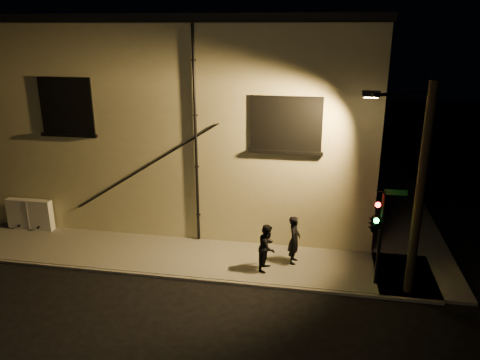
% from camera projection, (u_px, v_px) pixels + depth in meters
% --- Properties ---
extents(ground, '(90.00, 90.00, 0.00)m').
position_uv_depth(ground, '(228.00, 283.00, 15.99)').
color(ground, black).
extents(sidewalk, '(21.00, 16.00, 0.12)m').
position_uv_depth(sidewalk, '(277.00, 231.00, 19.87)').
color(sidewalk, slate).
rests_on(sidewalk, ground).
extents(building, '(16.20, 12.23, 8.80)m').
position_uv_depth(building, '(205.00, 109.00, 23.52)').
color(building, beige).
rests_on(building, ground).
extents(utility_cabinet, '(1.99, 0.34, 1.31)m').
position_uv_depth(utility_cabinet, '(30.00, 214.00, 19.80)').
color(utility_cabinet, silver).
rests_on(utility_cabinet, sidewalk).
extents(pedestrian_a, '(0.50, 0.70, 1.80)m').
position_uv_depth(pedestrian_a, '(294.00, 240.00, 16.88)').
color(pedestrian_a, black).
rests_on(pedestrian_a, sidewalk).
extents(pedestrian_b, '(0.82, 0.96, 1.70)m').
position_uv_depth(pedestrian_b, '(267.00, 247.00, 16.42)').
color(pedestrian_b, black).
rests_on(pedestrian_b, sidewalk).
extents(traffic_signal, '(1.24, 1.98, 3.36)m').
position_uv_depth(traffic_signal, '(375.00, 222.00, 14.98)').
color(traffic_signal, black).
rests_on(traffic_signal, sidewalk).
extents(streetlamp_pole, '(2.02, 1.38, 6.92)m').
position_uv_depth(streetlamp_pole, '(417.00, 187.00, 14.27)').
color(streetlamp_pole, black).
rests_on(streetlamp_pole, ground).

